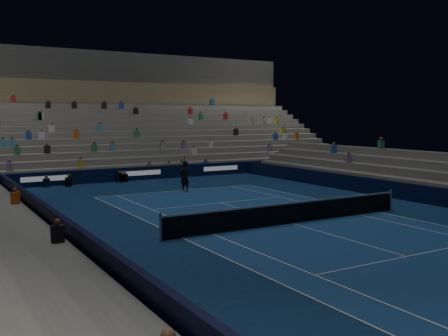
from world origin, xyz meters
name	(u,v)px	position (x,y,z in m)	size (l,w,h in m)	color
ground	(292,224)	(0.00, 0.00, 0.00)	(90.00, 90.00, 0.00)	navy
court_surface	(292,223)	(0.00, 0.00, 0.01)	(10.97, 23.77, 0.01)	navy
sponsor_barrier_far	(140,173)	(0.00, 18.50, 0.50)	(44.00, 0.25, 1.00)	black
sponsor_barrier_east	(433,196)	(9.70, 0.00, 0.50)	(0.25, 37.00, 1.00)	black
sponsor_barrier_west	(75,239)	(-9.70, 0.00, 0.50)	(0.25, 37.00, 1.00)	black
grandstand_main	(102,132)	(0.00, 27.90, 3.38)	(44.00, 15.20, 11.20)	slate
tennis_net	(292,213)	(0.00, 0.00, 0.50)	(12.90, 0.10, 1.10)	#B2B2B7
tennis_player	(185,176)	(0.14, 11.17, 1.00)	(0.73, 0.48, 2.00)	black
broadcast_camera	(68,182)	(-5.59, 17.66, 0.30)	(0.52, 0.93, 0.58)	black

